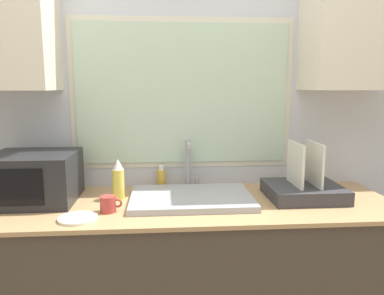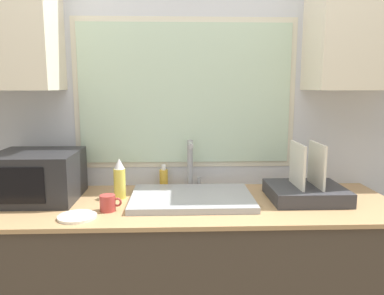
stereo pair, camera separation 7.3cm
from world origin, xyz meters
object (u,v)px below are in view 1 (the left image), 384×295
Objects in this scene: dish_rack at (304,188)px; soap_bottle at (161,178)px; faucet at (189,161)px; spray_bottle at (118,180)px; microwave at (34,177)px; mug_near_sink at (108,204)px.

dish_rack is 2.85× the size of soap_bottle.
faucet is 0.41m from spray_bottle.
microwave is 0.41m from spray_bottle.
microwave is at bearing -167.73° from faucet.
spray_bottle is at bearing 0.05° from microwave.
dish_rack reaches higher than soap_bottle.
spray_bottle is at bearing -155.37° from faucet.
faucet is 0.19m from soap_bottle.
faucet is at bearing 43.03° from mug_near_sink.
dish_rack reaches higher than faucet.
dish_rack reaches higher than microwave.
microwave reaches higher than spray_bottle.
mug_near_sink is (-0.40, -0.37, -0.12)m from faucet.
mug_near_sink is (-0.97, -0.14, -0.01)m from dish_rack.
soap_bottle is at bearing 167.86° from faucet.
dish_rack is 0.95m from spray_bottle.
mug_near_sink is (0.39, -0.20, -0.08)m from microwave.
faucet is at bearing 24.63° from spray_bottle.
dish_rack is (1.36, -0.06, -0.07)m from microwave.
faucet reaches higher than soap_bottle.
spray_bottle is 0.21m from mug_near_sink.
microwave is at bearing 177.65° from dish_rack.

